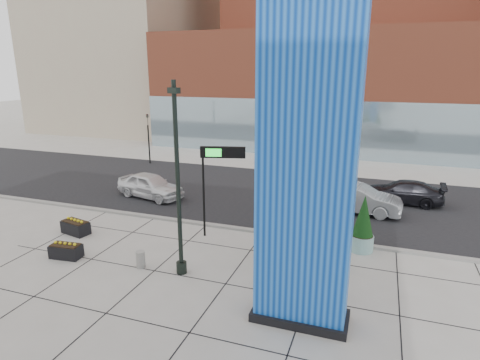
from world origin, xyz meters
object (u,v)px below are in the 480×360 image
(blue_pylon, at_px, (306,173))
(car_white_west, at_px, (150,186))
(lamp_post, at_px, (179,200))
(public_art_sculpture, at_px, (305,241))
(overhead_street_sign, at_px, (218,161))
(concrete_bollard, at_px, (141,259))
(car_silver_mid, at_px, (357,199))

(blue_pylon, distance_m, car_white_west, 15.02)
(lamp_post, height_order, car_white_west, lamp_post)
(blue_pylon, distance_m, lamp_post, 5.44)
(blue_pylon, bearing_deg, car_white_west, 139.80)
(public_art_sculpture, distance_m, overhead_street_sign, 5.28)
(concrete_bollard, height_order, car_silver_mid, car_silver_mid)
(lamp_post, distance_m, car_silver_mid, 11.22)
(lamp_post, bearing_deg, blue_pylon, -16.56)
(lamp_post, height_order, car_silver_mid, lamp_post)
(lamp_post, relative_size, concrete_bollard, 10.59)
(car_white_west, bearing_deg, blue_pylon, -117.32)
(overhead_street_sign, height_order, car_silver_mid, overhead_street_sign)
(concrete_bollard, distance_m, car_silver_mid, 12.15)
(lamp_post, relative_size, public_art_sculpture, 1.60)
(overhead_street_sign, xyz_separation_m, car_silver_mid, (5.81, 5.70, -2.91))
(lamp_post, xyz_separation_m, overhead_street_sign, (0.11, 3.58, 0.71))
(blue_pylon, distance_m, concrete_bollard, 8.12)
(public_art_sculpture, relative_size, car_white_west, 1.04)
(blue_pylon, height_order, lamp_post, blue_pylon)
(blue_pylon, bearing_deg, lamp_post, 163.27)
(public_art_sculpture, bearing_deg, concrete_bollard, -158.65)
(car_white_west, bearing_deg, lamp_post, -129.16)
(public_art_sculpture, bearing_deg, overhead_street_sign, 161.86)
(blue_pylon, height_order, overhead_street_sign, blue_pylon)
(car_white_west, relative_size, car_silver_mid, 0.92)
(lamp_post, bearing_deg, car_silver_mid, 57.47)
(concrete_bollard, xyz_separation_m, car_silver_mid, (7.66, 9.42, 0.44))
(blue_pylon, height_order, concrete_bollard, blue_pylon)
(car_white_west, bearing_deg, overhead_street_sign, -111.55)
(overhead_street_sign, bearing_deg, concrete_bollard, -131.34)
(overhead_street_sign, bearing_deg, car_silver_mid, 29.56)
(blue_pylon, height_order, public_art_sculpture, blue_pylon)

